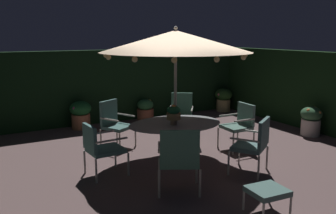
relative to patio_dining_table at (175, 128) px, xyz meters
The scene contains 18 objects.
ground_plane 0.66m from the patio_dining_table, 18.20° to the right, with size 8.57×7.81×0.02m, color brown.
hedge_backdrop_rear 3.74m from the patio_dining_table, 88.23° to the left, with size 8.57×0.30×2.01m, color black.
hedge_backdrop_right 4.27m from the patio_dining_table, ahead, with size 0.30×7.81×2.01m, color black.
patio_dining_table is the anchor object (origin of this frame).
patio_umbrella 1.67m from the patio_dining_table, 22.83° to the left, with size 2.87×2.87×2.59m.
centerpiece_planter 0.36m from the patio_dining_table, 132.60° to the right, with size 0.27×0.27×0.39m.
patio_chair_north 1.58m from the patio_dining_table, behind, with size 0.67×0.62×0.94m.
patio_chair_northeast 1.58m from the patio_dining_table, 117.73° to the right, with size 0.84×0.80×1.06m.
patio_chair_east 1.57m from the patio_dining_table, 56.70° to the right, with size 0.84×0.82×1.00m.
patio_chair_southeast 1.57m from the patio_dining_table, ahead, with size 0.59×0.61×0.98m.
patio_chair_south 1.58m from the patio_dining_table, 54.89° to the left, with size 0.80×0.82×1.06m.
patio_chair_southwest 1.58m from the patio_dining_table, 118.34° to the left, with size 0.76×0.76×1.02m.
ottoman_footrest 2.56m from the patio_dining_table, 89.89° to the right, with size 0.53×0.49×0.36m.
potted_plant_back_center 4.88m from the patio_dining_table, 41.52° to the left, with size 0.56×0.56×0.73m.
potted_plant_left_far 3.41m from the patio_dining_table, 106.81° to the left, with size 0.56×0.56×0.73m.
potted_plant_right_near 3.82m from the patio_dining_table, 56.89° to the left, with size 0.38×0.38×0.58m.
potted_plant_back_right 3.78m from the patio_dining_table, ahead, with size 0.51×0.51×0.72m.
potted_plant_front_corner 3.50m from the patio_dining_table, 74.47° to the left, with size 0.48×0.48×0.60m.
Camera 1 is at (-3.56, -5.93, 2.45)m, focal length 38.83 mm.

